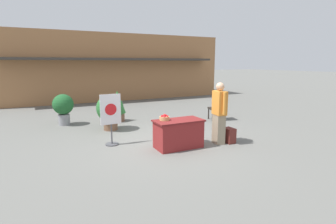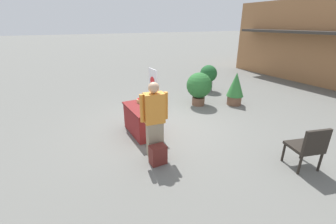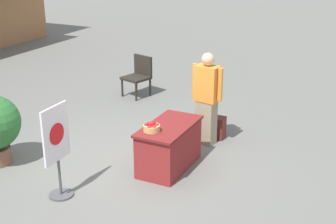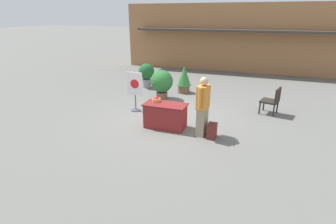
# 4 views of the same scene
# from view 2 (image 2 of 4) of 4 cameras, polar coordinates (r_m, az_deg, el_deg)

# --- Properties ---
(ground_plane) EXTENTS (120.00, 120.00, 0.00)m
(ground_plane) POSITION_cam_2_polar(r_m,az_deg,el_deg) (6.58, -0.82, -3.52)
(ground_plane) COLOR slate
(display_table) EXTENTS (1.28, 0.67, 0.75)m
(display_table) POSITION_cam_2_polar(r_m,az_deg,el_deg) (6.06, -6.56, -2.04)
(display_table) COLOR maroon
(display_table) RESTS_ON ground_plane
(apple_basket) EXTENTS (0.26, 0.26, 0.16)m
(apple_basket) POSITION_cam_2_polar(r_m,az_deg,el_deg) (6.24, -6.79, 3.05)
(apple_basket) COLOR tan
(apple_basket) RESTS_ON display_table
(person_visitor) EXTENTS (0.32, 0.60, 1.70)m
(person_visitor) POSITION_cam_2_polar(r_m,az_deg,el_deg) (4.80, -3.47, -2.08)
(person_visitor) COLOR gray
(person_visitor) RESTS_ON ground_plane
(backpack) EXTENTS (0.24, 0.34, 0.42)m
(backpack) POSITION_cam_2_polar(r_m,az_deg,el_deg) (4.83, -2.58, -10.77)
(backpack) COLOR maroon
(backpack) RESTS_ON ground_plane
(poster_board) EXTENTS (0.56, 0.36, 1.40)m
(poster_board) POSITION_cam_2_polar(r_m,az_deg,el_deg) (7.63, -3.82, 6.15)
(poster_board) COLOR #4C4C51
(poster_board) RESTS_ON ground_plane
(patio_chair) EXTENTS (0.68, 0.68, 0.95)m
(patio_chair) POSITION_cam_2_polar(r_m,az_deg,el_deg) (5.29, 32.09, -7.31)
(patio_chair) COLOR #28231E
(patio_chair) RESTS_ON ground_plane
(potted_plant_near_right) EXTENTS (0.90, 0.90, 1.19)m
(potted_plant_near_right) POSITION_cam_2_polar(r_m,az_deg,el_deg) (8.12, 7.90, 6.45)
(potted_plant_near_right) COLOR brown
(potted_plant_near_right) RESTS_ON ground_plane
(potted_plant_far_right) EXTENTS (0.61, 0.61, 1.19)m
(potted_plant_far_right) POSITION_cam_2_polar(r_m,az_deg,el_deg) (8.45, 16.78, 5.91)
(potted_plant_far_right) COLOR brown
(potted_plant_far_right) RESTS_ON ground_plane
(potted_plant_far_left) EXTENTS (0.73, 0.73, 1.12)m
(potted_plant_far_left) POSITION_cam_2_polar(r_m,az_deg,el_deg) (10.00, 10.22, 9.14)
(potted_plant_far_left) COLOR gray
(potted_plant_far_left) RESTS_ON ground_plane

